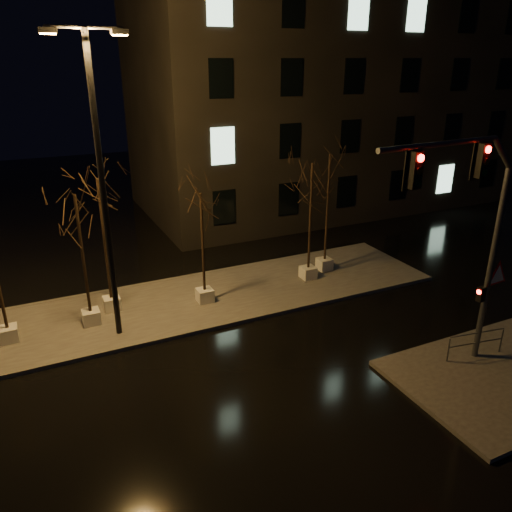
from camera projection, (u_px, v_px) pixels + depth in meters
ground at (250, 379)px, 16.24m from camera, size 90.00×90.00×0.00m
median at (191, 302)px, 21.25m from camera, size 22.00×5.00×0.15m
sidewalk_corner at (503, 376)px, 16.28m from camera, size 7.00×5.00×0.15m
building at (325, 93)px, 34.19m from camera, size 25.00×12.00×15.00m
tree_1 at (79, 225)px, 17.89m from camera, size 1.80×1.80×5.27m
tree_2 at (101, 210)px, 18.87m from camera, size 1.80×1.80×5.60m
tree_3 at (202, 218)px, 19.79m from camera, size 1.80×1.80×4.82m
tree_4 at (311, 190)px, 21.83m from camera, size 1.80×1.80×5.53m
tree_5 at (329, 181)px, 22.73m from camera, size 1.80×1.80×5.74m
traffic_signal_mast at (474, 224)px, 14.87m from camera, size 6.18×0.55×7.55m
streetlight_main at (101, 173)px, 16.47m from camera, size 2.62×0.41×10.49m
guard_rail_a at (476, 341)px, 16.98m from camera, size 2.16×0.39×0.94m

